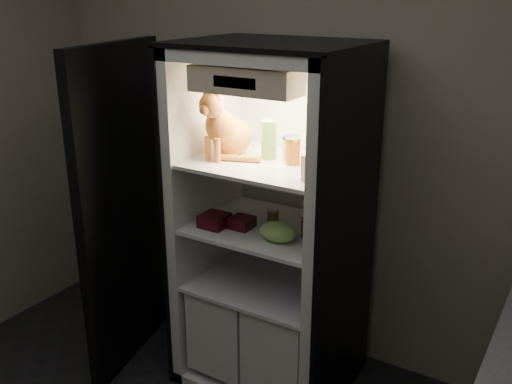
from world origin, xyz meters
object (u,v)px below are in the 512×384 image
soda_can_c (313,226)px  berry_box_right (242,222)px  refrigerator (274,247)px  mayo_tub (290,147)px  soda_can_a (317,214)px  berry_box_left (214,220)px  parmesan_shaker (269,140)px  grape_bag (278,232)px  soda_can_b (308,226)px  cream_carton (311,168)px  tabby_cat (226,130)px  condiment_jar (273,216)px  pepper_jar (325,144)px  salsa_jar (293,151)px

soda_can_c → berry_box_right: size_ratio=1.15×
refrigerator → mayo_tub: size_ratio=16.10×
soda_can_a → berry_box_left: soda_can_a is taller
parmesan_shaker → berry_box_left: 0.50m
soda_can_c → berry_box_right: soda_can_c is taller
refrigerator → grape_bag: refrigerator is taller
berry_box_left → parmesan_shaker: bearing=43.7°
mayo_tub → berry_box_left: 0.54m
refrigerator → soda_can_a: 0.32m
refrigerator → soda_can_b: (0.24, -0.09, 0.21)m
refrigerator → cream_carton: (0.32, -0.22, 0.56)m
tabby_cat → soda_can_b: (0.47, 0.02, -0.43)m
soda_can_b → berry_box_right: bearing=-168.4°
parmesan_shaker → mayo_tub: (0.09, 0.06, -0.04)m
soda_can_c → condiment_jar: soda_can_c is taller
soda_can_a → condiment_jar: soda_can_a is taller
soda_can_c → grape_bag: size_ratio=0.67×
pepper_jar → soda_can_b: pepper_jar is taller
soda_can_b → condiment_jar: size_ratio=1.43×
berry_box_left → condiment_jar: bearing=38.4°
soda_can_b → soda_can_c: size_ratio=0.90×
condiment_jar → berry_box_left: 0.31m
soda_can_b → grape_bag: bearing=-130.9°
parmesan_shaker → grape_bag: 0.47m
parmesan_shaker → cream_carton: bearing=-30.9°
refrigerator → berry_box_left: bearing=-136.3°
parmesan_shaker → salsa_jar: (0.15, -0.02, -0.03)m
parmesan_shaker → salsa_jar: parmesan_shaker is taller
tabby_cat → salsa_jar: 0.36m
mayo_tub → grape_bag: (0.07, -0.24, -0.36)m
tabby_cat → soda_can_b: tabby_cat is taller
parmesan_shaker → soda_can_a: bearing=20.6°
salsa_jar → cream_carton: size_ratio=1.12×
salsa_jar → berry_box_right: salsa_jar is taller
pepper_jar → berry_box_left: 0.69m
soda_can_a → berry_box_right: soda_can_a is taller
berry_box_left → cream_carton: bearing=-0.5°
soda_can_b → pepper_jar: bearing=84.9°
cream_carton → grape_bag: cream_carton is taller
soda_can_a → salsa_jar: bearing=-129.2°
parmesan_shaker → berry_box_left: (-0.21, -0.20, -0.41)m
salsa_jar → berry_box_right: size_ratio=1.15×
mayo_tub → berry_box_left: mayo_tub is taller
salsa_jar → grape_bag: salsa_jar is taller
berry_box_right → condiment_jar: bearing=49.2°
refrigerator → berry_box_right: 0.26m
mayo_tub → soda_can_c: bearing=-30.5°
tabby_cat → berry_box_left: (-0.00, -0.11, -0.46)m
soda_can_b → berry_box_left: (-0.47, -0.13, -0.03)m
tabby_cat → soda_can_c: (0.49, 0.03, -0.43)m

